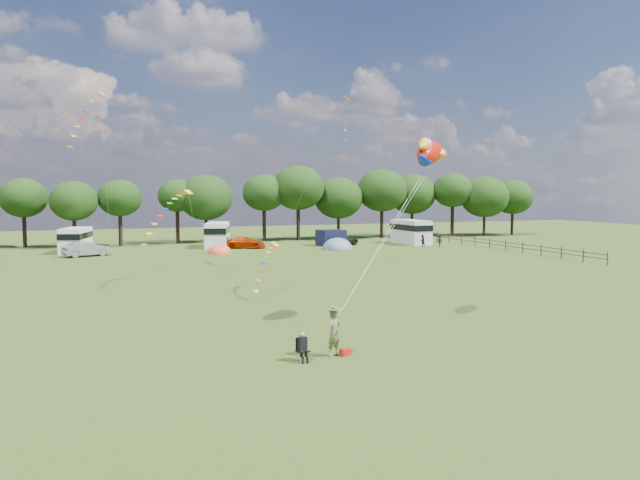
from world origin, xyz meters
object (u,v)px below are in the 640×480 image
object	(u,v)px
tent_greyblue	(337,249)
car_d	(340,240)
tent_orange	(220,253)
fish_kite	(428,153)
campervan_c	(217,234)
kite_flyer	(334,333)
campervan_b	(76,239)
walker_a	(422,241)
walker_b	(439,241)
campervan_d	(411,231)
car_b	(87,249)
car_c	(245,243)
camp_chair	(302,344)

from	to	relation	value
tent_greyblue	car_d	bearing A→B (deg)	64.42
tent_orange	fish_kite	distance (m)	40.08
campervan_c	kite_flyer	size ratio (longest dim) A/B	3.33
campervan_b	tent_orange	bearing A→B (deg)	-100.48
campervan_c	fish_kite	size ratio (longest dim) A/B	2.16
walker_a	walker_b	xyz separation A→B (m)	(2.10, -0.50, -0.03)
campervan_c	tent_greyblue	world-z (taller)	campervan_c
car_d	kite_flyer	distance (m)	52.14
tent_orange	tent_greyblue	world-z (taller)	tent_greyblue
campervan_c	campervan_d	distance (m)	24.59
tent_greyblue	walker_b	xyz separation A→B (m)	(13.08, -0.96, 0.71)
car_b	fish_kite	world-z (taller)	fish_kite
car_c	camp_chair	distance (m)	49.57
tent_greyblue	car_c	bearing A→B (deg)	152.88
camp_chair	walker_b	bearing A→B (deg)	38.94
campervan_c	kite_flyer	bearing A→B (deg)	-169.35
car_d	fish_kite	xyz separation A→B (m)	(-12.99, -43.69, 8.16)
fish_kite	camp_chair	bearing A→B (deg)	165.18
tent_greyblue	campervan_b	bearing A→B (deg)	166.70
car_c	campervan_d	world-z (taller)	campervan_d
tent_orange	camp_chair	xyz separation A→B (m)	(-5.31, -43.70, 0.70)
camp_chair	fish_kite	bearing A→B (deg)	15.23
fish_kite	tent_greyblue	bearing A→B (deg)	30.57
car_b	walker_b	bearing A→B (deg)	-114.57
campervan_b	tent_greyblue	xyz separation A→B (m)	(28.58, -6.76, -1.45)
car_b	tent_orange	size ratio (longest dim) A/B	1.51
campervan_c	tent_orange	distance (m)	8.01
campervan_b	tent_orange	xyz separation A→B (m)	(14.72, -6.72, -1.45)
campervan_d	tent_greyblue	bearing A→B (deg)	105.07
tent_orange	car_c	bearing A→B (deg)	50.84
campervan_d	campervan_c	bearing A→B (deg)	77.93
camp_chair	fish_kite	size ratio (longest dim) A/B	0.40
campervan_d	tent_orange	world-z (taller)	campervan_d
campervan_c	walker_a	xyz separation A→B (m)	(23.57, -8.25, -0.84)
car_b	fish_kite	distance (m)	44.93
car_d	campervan_d	distance (m)	9.50
campervan_b	tent_greyblue	size ratio (longest dim) A/B	1.50
campervan_b	walker_b	xyz separation A→B (m)	(41.67, -7.72, -0.74)
campervan_c	camp_chair	bearing A→B (deg)	-170.98
campervan_b	fish_kite	size ratio (longest dim) A/B	1.97
car_b	walker_b	distance (m)	40.63
kite_flyer	walker_b	distance (m)	52.41
car_c	camp_chair	world-z (taller)	car_c
tent_orange	walker_a	size ratio (longest dim) A/B	1.96
campervan_b	campervan_c	world-z (taller)	campervan_c
car_b	kite_flyer	bearing A→B (deg)	171.75
car_b	fish_kite	bearing A→B (deg)	-178.16
walker_a	fish_kite	bearing A→B (deg)	46.00
walker_a	car_b	bearing A→B (deg)	-18.22
tent_orange	campervan_b	bearing A→B (deg)	155.48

